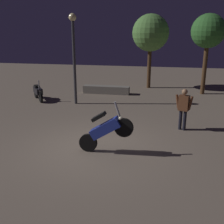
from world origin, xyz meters
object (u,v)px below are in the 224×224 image
(person_rider_beside, at_px, (184,106))
(motorcycle_black_parked_left, at_px, (38,92))
(streetlamp_near, at_px, (74,47))
(motorcycle_blue_foreground, at_px, (105,130))

(person_rider_beside, bearing_deg, motorcycle_black_parked_left, 87.11)
(person_rider_beside, relative_size, streetlamp_near, 0.36)
(motorcycle_black_parked_left, xyz_separation_m, streetlamp_near, (2.19, -0.32, 2.36))
(motorcycle_black_parked_left, distance_m, streetlamp_near, 3.23)
(person_rider_beside, xyz_separation_m, streetlamp_near, (-5.08, 2.80, 1.88))
(streetlamp_near, bearing_deg, motorcycle_blue_foreground, -62.99)
(motorcycle_blue_foreground, distance_m, motorcycle_black_parked_left, 7.44)
(motorcycle_blue_foreground, relative_size, person_rider_beside, 1.07)
(motorcycle_blue_foreground, bearing_deg, person_rider_beside, 48.08)
(motorcycle_black_parked_left, distance_m, person_rider_beside, 7.92)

